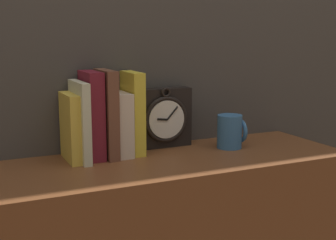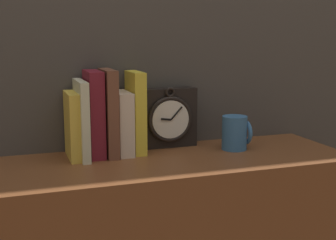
# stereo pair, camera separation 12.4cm
# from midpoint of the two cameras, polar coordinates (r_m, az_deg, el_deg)

# --- Properties ---
(clock) EXTENTS (0.18, 0.06, 0.18)m
(clock) POSITION_cam_midpoint_polar(r_m,az_deg,el_deg) (1.39, -3.24, 0.25)
(clock) COLOR black
(clock) RESTS_ON bookshelf
(book_slot0_yellow) EXTENTS (0.03, 0.13, 0.18)m
(book_slot0_yellow) POSITION_cam_midpoint_polar(r_m,az_deg,el_deg) (1.27, -14.61, -0.92)
(book_slot0_yellow) COLOR yellow
(book_slot0_yellow) RESTS_ON bookshelf
(book_slot1_cream) EXTENTS (0.02, 0.15, 0.21)m
(book_slot1_cream) POSITION_cam_midpoint_polar(r_m,az_deg,el_deg) (1.27, -13.48, -0.18)
(book_slot1_cream) COLOR beige
(book_slot1_cream) RESTS_ON bookshelf
(book_slot2_maroon) EXTENTS (0.04, 0.12, 0.24)m
(book_slot2_maroon) POSITION_cam_midpoint_polar(r_m,az_deg,el_deg) (1.28, -12.03, 0.56)
(book_slot2_maroon) COLOR maroon
(book_slot2_maroon) RESTS_ON bookshelf
(book_slot3_brown) EXTENTS (0.03, 0.13, 0.24)m
(book_slot3_brown) POSITION_cam_midpoint_polar(r_m,az_deg,el_deg) (1.29, -10.27, 0.73)
(book_slot3_brown) COLOR brown
(book_slot3_brown) RESTS_ON bookshelf
(book_slot4_cream) EXTENTS (0.04, 0.13, 0.18)m
(book_slot4_cream) POSITION_cam_midpoint_polar(r_m,az_deg,el_deg) (1.31, -8.64, -0.48)
(book_slot4_cream) COLOR beige
(book_slot4_cream) RESTS_ON bookshelf
(book_slot5_yellow) EXTENTS (0.03, 0.12, 0.23)m
(book_slot5_yellow) POSITION_cam_midpoint_polar(r_m,az_deg,el_deg) (1.32, -7.02, 0.85)
(book_slot5_yellow) COLOR yellow
(book_slot5_yellow) RESTS_ON bookshelf
(mug) EXTENTS (0.08, 0.07, 0.10)m
(mug) POSITION_cam_midpoint_polar(r_m,az_deg,el_deg) (1.38, 5.11, -1.42)
(mug) COLOR teal
(mug) RESTS_ON bookshelf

